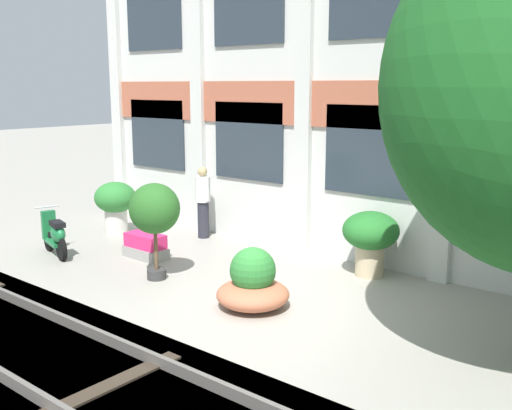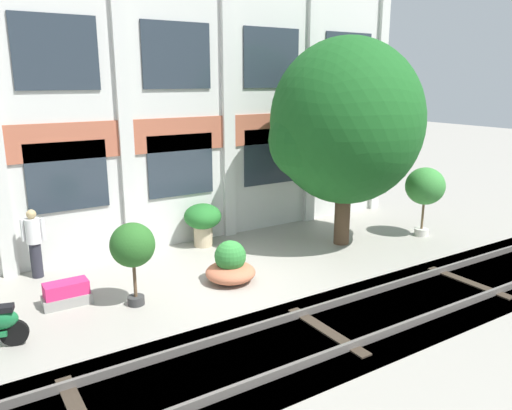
# 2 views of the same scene
# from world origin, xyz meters

# --- Properties ---
(ground_plane) EXTENTS (80.00, 80.00, 0.00)m
(ground_plane) POSITION_xyz_m (0.00, 0.00, 0.00)
(ground_plane) COLOR #9E998E
(apartment_facade) EXTENTS (15.34, 0.64, 7.87)m
(apartment_facade) POSITION_xyz_m (-0.00, 3.28, 3.92)
(apartment_facade) COLOR silver
(apartment_facade) RESTS_ON ground
(rail_tracks) EXTENTS (22.98, 2.80, 0.43)m
(rail_tracks) POSITION_xyz_m (0.00, -3.14, -0.13)
(rail_tracks) COLOR #4C473F
(rail_tracks) RESTS_ON ground
(potted_plant_tall_urn) EXTENTS (0.91, 0.91, 1.76)m
(potted_plant_tall_urn) POSITION_xyz_m (-2.51, -0.12, 1.27)
(potted_plant_tall_urn) COLOR #333333
(potted_plant_tall_urn) RESTS_ON ground
(potted_plant_wide_bowl) EXTENTS (1.16, 1.16, 0.98)m
(potted_plant_wide_bowl) POSITION_xyz_m (-0.25, -0.11, 0.38)
(potted_plant_wide_bowl) COLOR #B76647
(potted_plant_wide_bowl) RESTS_ON ground
(potted_plant_glazed_jar) EXTENTS (0.97, 0.97, 1.23)m
(potted_plant_glazed_jar) POSITION_xyz_m (-5.87, 1.56, 0.76)
(potted_plant_glazed_jar) COLOR beige
(potted_plant_glazed_jar) RESTS_ON ground
(potted_plant_square_trough) EXTENTS (0.98, 0.50, 0.50)m
(potted_plant_square_trough) POSITION_xyz_m (-3.72, 0.64, 0.24)
(potted_plant_square_trough) COLOR gray
(potted_plant_square_trough) RESTS_ON ground
(potted_plant_fluted_column) EXTENTS (1.04, 1.04, 1.21)m
(potted_plant_fluted_column) POSITION_xyz_m (0.37, 2.52, 0.76)
(potted_plant_fluted_column) COLOR tan
(potted_plant_fluted_column) RESTS_ON ground
(scooter_near_curb) EXTENTS (1.35, 0.63, 0.98)m
(scooter_near_curb) POSITION_xyz_m (-5.23, -0.46, 0.44)
(scooter_near_curb) COLOR black
(scooter_near_curb) RESTS_ON ground
(resident_by_doorway) EXTENTS (0.50, 0.34, 1.65)m
(resident_by_doorway) POSITION_xyz_m (-3.97, 2.57, 0.89)
(resident_by_doorway) COLOR #282833
(resident_by_doorway) RESTS_ON ground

